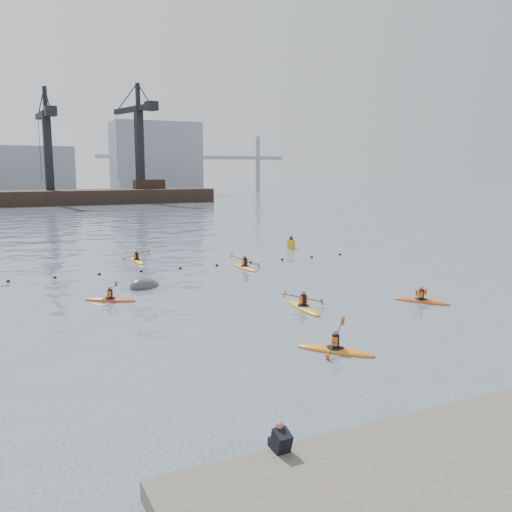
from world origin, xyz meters
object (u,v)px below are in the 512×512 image
object	(u,v)px
kayaker_2	(110,299)
kayaker_3	(245,267)
kayaker_4	(421,300)
kayaker_0	(335,350)
kayaker_5	(137,260)
mooring_buoy	(145,287)
nav_buoy	(291,244)
kayaker_1	(303,307)

from	to	relation	value
kayaker_2	kayaker_3	distance (m)	12.92
kayaker_2	kayaker_4	xyz separation A→B (m)	(15.98, -8.06, 0.01)
kayaker_0	kayaker_2	size ratio (longest dim) A/B	1.05
kayaker_2	kayaker_5	world-z (taller)	kayaker_5
kayaker_2	kayaker_0	bearing A→B (deg)	-119.51
kayaker_0	kayaker_4	bearing A→B (deg)	-11.21
kayaker_0	mooring_buoy	size ratio (longest dim) A/B	1.27
kayaker_4	kayaker_5	xyz separation A→B (m)	(-11.34, 20.85, 0.01)
nav_buoy	mooring_buoy	bearing A→B (deg)	-147.31
kayaker_1	kayaker_5	size ratio (longest dim) A/B	1.04
kayaker_0	kayaker_1	xyz separation A→B (m)	(2.43, 6.65, 0.01)
kayaker_3	kayaker_1	bearing A→B (deg)	-102.57
kayaker_3	mooring_buoy	distance (m)	9.18
kayaker_2	kayaker_4	world-z (taller)	kayaker_2
mooring_buoy	kayaker_1	bearing A→B (deg)	-55.96
kayaker_5	nav_buoy	world-z (taller)	nav_buoy
kayaker_5	mooring_buoy	world-z (taller)	kayaker_5
kayaker_1	kayaker_3	bearing A→B (deg)	83.53
kayaker_0	kayaker_4	world-z (taller)	kayaker_0
kayaker_3	nav_buoy	world-z (taller)	nav_buoy
kayaker_5	mooring_buoy	size ratio (longest dim) A/B	1.47
kayaker_0	kayaker_3	distance (m)	19.77
kayaker_2	kayaker_1	bearing A→B (deg)	-91.83
kayaker_1	nav_buoy	xyz separation A→B (m)	(10.75, 20.30, 0.33)
kayaker_1	kayaker_4	world-z (taller)	kayaker_1
kayaker_3	mooring_buoy	xyz separation A→B (m)	(-8.60, -3.20, -0.11)
kayaker_1	kayaker_0	bearing A→B (deg)	-106.25
kayaker_1	kayaker_4	size ratio (longest dim) A/B	1.17
kayaker_1	kayaker_5	world-z (taller)	kayaker_1
kayaker_0	nav_buoy	bearing A→B (deg)	24.25
kayaker_1	kayaker_5	bearing A→B (deg)	106.89
kayaker_2	kayaker_3	size ratio (longest dim) A/B	0.78
kayaker_5	mooring_buoy	distance (m)	10.07
kayaker_3	nav_buoy	distance (m)	11.48
kayaker_5	mooring_buoy	bearing A→B (deg)	-102.88
kayaker_3	nav_buoy	xyz separation A→B (m)	(8.46, 7.75, 0.33)
nav_buoy	kayaker_5	bearing A→B (deg)	-176.04
kayaker_2	kayaker_3	xyz separation A→B (m)	(11.39, 6.10, 0.02)
kayaker_1	kayaker_5	xyz separation A→B (m)	(-4.46, 19.25, -0.00)
kayaker_4	nav_buoy	bearing A→B (deg)	-133.48
kayaker_1	mooring_buoy	world-z (taller)	kayaker_1
kayaker_0	kayaker_5	size ratio (longest dim) A/B	0.87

